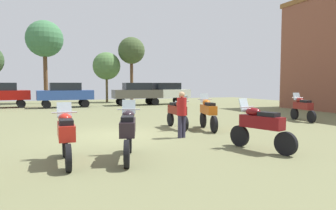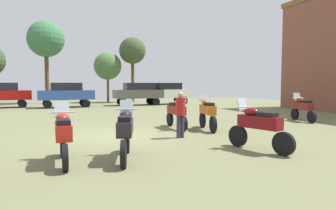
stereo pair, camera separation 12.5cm
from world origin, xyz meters
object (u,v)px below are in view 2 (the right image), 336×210
Objects in this scene: motorcycle_2 at (303,107)px; motorcycle_6 at (63,134)px; tree_5 at (133,51)px; tree_6 at (108,66)px; car_1 at (167,92)px; car_5 at (1,93)px; motorcycle_9 at (207,112)px; person_1 at (180,111)px; motorcycle_4 at (125,131)px; motorcycle_3 at (259,126)px; car_3 at (138,92)px; car_4 at (66,93)px; motorcycle_7 at (177,112)px; tree_1 at (46,40)px.

motorcycle_2 is 12.56m from motorcycle_6.
tree_6 is (-2.51, 0.47, -1.57)m from tree_5.
car_5 is at bearing 80.86° from car_1.
person_1 is at bearing -131.60° from motorcycle_9.
motorcycle_4 is at bearing -127.99° from motorcycle_9.
tree_6 is at bearing 97.48° from motorcycle_4.
car_5 is (-15.85, 15.11, 0.46)m from motorcycle_2.
car_1 is at bearing -124.07° from person_1.
motorcycle_2 is 8.15m from motorcycle_3.
motorcycle_3 is 19.35m from car_3.
car_1 is at bearing 86.93° from motorcycle_9.
motorcycle_4 is 18.52m from car_4.
car_1 is (5.01, 14.66, 0.45)m from motorcycle_7.
motorcycle_9 reaches higher than motorcycle_4.
car_4 is (-9.00, -0.68, 0.00)m from car_1.
person_1 is (-2.88, -16.56, -0.21)m from car_3.
car_5 is at bearing -59.03° from motorcycle_7.
motorcycle_6 is (-1.49, 0.15, -0.02)m from motorcycle_4.
car_5 is at bearing 121.73° from motorcycle_4.
motorcycle_9 is at bearing -156.19° from car_5.
motorcycle_6 is 0.31× the size of tree_5.
tree_6 is (5.84, -0.57, -2.48)m from tree_1.
motorcycle_7 is at bearing 171.54° from car_3.
tree_5 reaches higher than motorcycle_3.
car_4 is (-3.99, 13.97, 0.45)m from motorcycle_7.
car_4 is 4.99m from car_5.
motorcycle_2 is 19.99m from tree_5.
motorcycle_2 is 0.26× the size of tree_1.
motorcycle_4 is at bearing -98.41° from tree_6.
person_1 reaches higher than motorcycle_9.
car_5 is at bearing -161.53° from tree_5.
motorcycle_7 is 0.52× the size of car_3.
person_1 is at bearing 154.16° from car_1.
motorcycle_2 is 0.94× the size of motorcycle_4.
tree_5 is at bearing -8.31° from car_3.
car_3 is 0.95× the size of car_5.
motorcycle_3 is at bearing -6.06° from motorcycle_6.
car_4 is at bearing -73.29° from motorcycle_7.
person_1 is (-5.75, -16.84, -0.21)m from car_1.
tree_5 is at bearing -57.36° from car_4.
motorcycle_3 is 24.61m from tree_6.
motorcycle_4 is at bearing 55.11° from motorcycle_7.
tree_1 is (-2.28, 24.63, 5.46)m from motorcycle_4.
motorcycle_2 is 14.73m from car_1.
motorcycle_9 is at bearing -165.33° from car_4.
tree_5 reaches higher than car_4.
car_1 reaches higher than motorcycle_3.
motorcycle_7 is 21.56m from tree_1.
car_5 is (-13.84, 0.52, 0.00)m from car_1.
motorcycle_3 is 0.99× the size of motorcycle_9.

